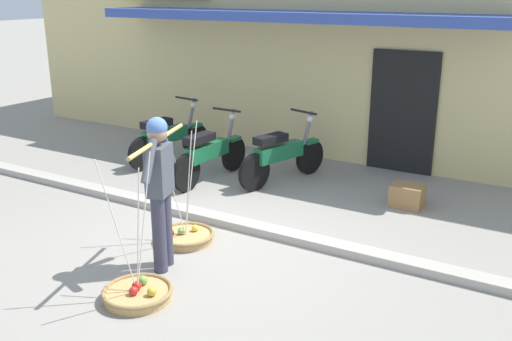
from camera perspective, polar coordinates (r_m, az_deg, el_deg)
ground_plane at (r=6.92m, az=-5.16°, el=-7.56°), size 90.00×90.00×0.00m
sidewalk_curb at (r=7.43m, az=-2.02°, el=-5.25°), size 20.00×0.24×0.10m
fruit_vendor at (r=6.12m, az=-9.54°, el=-1.33°), size 0.46×1.35×1.70m
fruit_basket_left_side at (r=7.06m, az=-7.03°, el=-6.46°), size 0.71×0.71×1.45m
fruit_basket_right_side at (r=5.91m, az=-11.68°, el=-11.81°), size 0.71×0.71×1.45m
motorcycle_nearest_shop at (r=10.13m, az=-8.74°, el=3.26°), size 0.54×1.81×1.09m
motorcycle_second_in_row at (r=9.07m, az=-4.64°, el=1.70°), size 0.54×1.82×1.09m
motorcycle_third_in_row at (r=8.98m, az=2.58°, el=1.58°), size 0.69×1.76×1.09m
storefront_building at (r=12.56m, az=9.42°, el=13.64°), size 13.00×6.00×4.20m
wooden_crate at (r=8.33m, az=14.81°, el=-2.45°), size 0.44×0.36×0.32m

